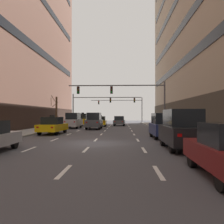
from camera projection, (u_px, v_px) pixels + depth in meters
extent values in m
plane|color=#424247|center=(93.00, 143.00, 16.03)|extent=(120.00, 120.00, 0.00)
cube|color=gray|center=(215.00, 143.00, 15.71)|extent=(3.60, 80.00, 0.14)
cube|color=silver|center=(29.00, 149.00, 13.16)|extent=(0.16, 2.00, 0.01)
cube|color=silver|center=(55.00, 140.00, 18.16)|extent=(0.16, 2.00, 0.01)
cube|color=silver|center=(69.00, 134.00, 23.16)|extent=(0.16, 2.00, 0.01)
cube|color=silver|center=(78.00, 131.00, 28.15)|extent=(0.16, 2.00, 0.01)
cube|color=silver|center=(85.00, 128.00, 33.15)|extent=(0.16, 2.00, 0.01)
cube|color=silver|center=(90.00, 126.00, 38.14)|extent=(0.16, 2.00, 0.01)
cube|color=silver|center=(93.00, 125.00, 43.14)|extent=(0.16, 2.00, 0.01)
cube|color=silver|center=(96.00, 124.00, 48.13)|extent=(0.16, 2.00, 0.01)
cube|color=silver|center=(64.00, 171.00, 8.04)|extent=(0.16, 2.00, 0.01)
cube|color=silver|center=(86.00, 150.00, 13.04)|extent=(0.16, 2.00, 0.01)
cube|color=silver|center=(96.00, 140.00, 18.03)|extent=(0.16, 2.00, 0.01)
cube|color=silver|center=(101.00, 134.00, 23.03)|extent=(0.16, 2.00, 0.01)
cube|color=silver|center=(105.00, 131.00, 28.02)|extent=(0.16, 2.00, 0.01)
cube|color=silver|center=(107.00, 128.00, 33.02)|extent=(0.16, 2.00, 0.01)
cube|color=silver|center=(109.00, 127.00, 38.01)|extent=(0.16, 2.00, 0.01)
cube|color=silver|center=(111.00, 125.00, 43.01)|extent=(0.16, 2.00, 0.01)
cube|color=silver|center=(112.00, 124.00, 48.01)|extent=(0.16, 2.00, 0.01)
cube|color=silver|center=(158.00, 172.00, 7.91)|extent=(0.16, 2.00, 0.01)
cube|color=silver|center=(144.00, 150.00, 12.91)|extent=(0.16, 2.00, 0.01)
cube|color=silver|center=(138.00, 140.00, 17.90)|extent=(0.16, 2.00, 0.01)
cube|color=silver|center=(134.00, 134.00, 22.90)|extent=(0.16, 2.00, 0.01)
cube|color=silver|center=(132.00, 131.00, 27.89)|extent=(0.16, 2.00, 0.01)
cube|color=silver|center=(130.00, 128.00, 32.89)|extent=(0.16, 2.00, 0.01)
cube|color=silver|center=(129.00, 127.00, 37.89)|extent=(0.16, 2.00, 0.01)
cube|color=silver|center=(128.00, 125.00, 42.88)|extent=(0.16, 2.00, 0.01)
cube|color=silver|center=(127.00, 124.00, 47.88)|extent=(0.16, 2.00, 0.01)
cylinder|color=black|center=(115.00, 123.00, 42.52)|extent=(0.26, 0.68, 0.67)
cylinder|color=black|center=(124.00, 123.00, 42.38)|extent=(0.26, 0.68, 0.67)
cylinder|color=black|center=(114.00, 124.00, 39.77)|extent=(0.26, 0.68, 0.67)
cylinder|color=black|center=(124.00, 124.00, 39.63)|extent=(0.26, 0.68, 0.67)
cube|color=#474C51|center=(119.00, 122.00, 41.08)|extent=(2.10, 4.58, 0.65)
cube|color=black|center=(119.00, 118.00, 40.88)|extent=(1.73, 2.02, 0.70)
cube|color=white|center=(117.00, 121.00, 43.34)|extent=(0.21, 0.09, 0.14)
cube|color=red|center=(115.00, 122.00, 38.94)|extent=(0.21, 0.09, 0.14)
cube|color=white|center=(124.00, 121.00, 43.22)|extent=(0.21, 0.09, 0.14)
cube|color=red|center=(123.00, 122.00, 38.82)|extent=(0.21, 0.09, 0.14)
cylinder|color=black|center=(96.00, 124.00, 40.39)|extent=(0.23, 0.67, 0.67)
cylinder|color=black|center=(106.00, 124.00, 40.35)|extent=(0.23, 0.67, 0.67)
cylinder|color=black|center=(95.00, 125.00, 37.67)|extent=(0.23, 0.67, 0.67)
cylinder|color=black|center=(105.00, 125.00, 37.63)|extent=(0.23, 0.67, 0.67)
cube|color=yellow|center=(101.00, 122.00, 39.01)|extent=(1.94, 4.47, 0.65)
cube|color=black|center=(100.00, 118.00, 38.82)|extent=(1.65, 1.95, 0.69)
cube|color=white|center=(98.00, 121.00, 41.21)|extent=(0.20, 0.08, 0.14)
cube|color=red|center=(95.00, 122.00, 36.85)|extent=(0.20, 0.08, 0.14)
cube|color=white|center=(105.00, 121.00, 41.18)|extent=(0.20, 0.08, 0.14)
cube|color=red|center=(104.00, 122.00, 36.82)|extent=(0.20, 0.08, 0.14)
cube|color=black|center=(100.00, 116.00, 38.82)|extent=(0.45, 0.21, 0.18)
cylinder|color=black|center=(50.00, 130.00, 24.93)|extent=(0.25, 0.69, 0.68)
cylinder|color=black|center=(65.00, 130.00, 24.80)|extent=(0.25, 0.69, 0.68)
cylinder|color=black|center=(40.00, 132.00, 22.13)|extent=(0.25, 0.69, 0.68)
cylinder|color=black|center=(57.00, 132.00, 22.00)|extent=(0.25, 0.69, 0.68)
cube|color=yellow|center=(53.00, 127.00, 23.47)|extent=(2.09, 4.64, 0.66)
cube|color=black|center=(52.00, 121.00, 23.27)|extent=(1.74, 2.04, 0.71)
cube|color=white|center=(54.00, 125.00, 25.76)|extent=(0.21, 0.09, 0.15)
cube|color=red|center=(38.00, 127.00, 21.29)|extent=(0.21, 0.09, 0.15)
cube|color=white|center=(66.00, 125.00, 25.65)|extent=(0.21, 0.09, 0.15)
cube|color=red|center=(52.00, 127.00, 21.18)|extent=(0.21, 0.09, 0.15)
cube|color=black|center=(52.00, 116.00, 23.27)|extent=(0.46, 0.23, 0.19)
cylinder|color=black|center=(70.00, 125.00, 35.04)|extent=(0.24, 0.69, 0.68)
cylinder|color=black|center=(81.00, 125.00, 34.94)|extent=(0.24, 0.69, 0.68)
cylinder|color=black|center=(65.00, 126.00, 32.25)|extent=(0.24, 0.69, 0.68)
cylinder|color=black|center=(77.00, 126.00, 32.15)|extent=(0.24, 0.69, 0.68)
cube|color=#B7BABF|center=(73.00, 123.00, 33.60)|extent=(1.99, 4.59, 0.93)
cube|color=black|center=(73.00, 116.00, 33.61)|extent=(1.71, 2.72, 0.93)
cube|color=white|center=(72.00, 121.00, 35.87)|extent=(0.21, 0.09, 0.14)
cube|color=red|center=(65.00, 122.00, 31.41)|extent=(0.21, 0.09, 0.14)
cube|color=white|center=(81.00, 121.00, 35.79)|extent=(0.21, 0.09, 0.14)
cube|color=red|center=(74.00, 122.00, 31.33)|extent=(0.21, 0.09, 0.14)
cylinder|color=black|center=(15.00, 143.00, 13.43)|extent=(0.25, 0.67, 0.66)
cube|color=white|center=(18.00, 134.00, 14.25)|extent=(0.20, 0.09, 0.14)
cylinder|color=black|center=(90.00, 126.00, 32.89)|extent=(0.24, 0.69, 0.68)
cylinder|color=black|center=(101.00, 126.00, 32.80)|extent=(0.24, 0.69, 0.68)
cylinder|color=black|center=(86.00, 127.00, 30.10)|extent=(0.24, 0.69, 0.68)
cylinder|color=black|center=(99.00, 127.00, 30.01)|extent=(0.24, 0.69, 0.68)
cube|color=#474C51|center=(94.00, 123.00, 31.45)|extent=(1.96, 4.58, 0.93)
cube|color=black|center=(94.00, 116.00, 31.46)|extent=(1.69, 2.71, 0.93)
cube|color=white|center=(92.00, 121.00, 33.72)|extent=(0.21, 0.09, 0.14)
cube|color=red|center=(87.00, 122.00, 29.26)|extent=(0.21, 0.09, 0.14)
cube|color=white|center=(101.00, 121.00, 33.65)|extent=(0.21, 0.09, 0.14)
cube|color=red|center=(97.00, 122.00, 29.19)|extent=(0.21, 0.09, 0.14)
cylinder|color=black|center=(80.00, 124.00, 42.05)|extent=(0.24, 0.66, 0.66)
cylinder|color=black|center=(89.00, 124.00, 41.93)|extent=(0.24, 0.66, 0.66)
cylinder|color=black|center=(77.00, 124.00, 39.37)|extent=(0.24, 0.66, 0.66)
cylinder|color=black|center=(86.00, 124.00, 39.25)|extent=(0.24, 0.66, 0.66)
cube|color=yellow|center=(83.00, 121.00, 40.65)|extent=(2.00, 4.44, 0.90)
cube|color=black|center=(83.00, 116.00, 40.66)|extent=(1.69, 2.65, 0.90)
cube|color=white|center=(82.00, 120.00, 42.85)|extent=(0.20, 0.09, 0.14)
cube|color=red|center=(76.00, 121.00, 38.57)|extent=(0.20, 0.09, 0.14)
cube|color=white|center=(89.00, 120.00, 42.75)|extent=(0.20, 0.09, 0.14)
cube|color=red|center=(84.00, 121.00, 38.46)|extent=(0.20, 0.09, 0.14)
cube|color=black|center=(83.00, 113.00, 40.67)|extent=(0.45, 0.22, 0.18)
cylinder|color=black|center=(192.00, 158.00, 8.69)|extent=(0.25, 0.69, 0.68)
cylinder|color=black|center=(223.00, 179.00, 5.90)|extent=(0.25, 0.69, 0.68)
cube|color=white|center=(190.00, 143.00, 9.52)|extent=(0.21, 0.09, 0.15)
cube|color=white|center=(224.00, 143.00, 9.43)|extent=(0.21, 0.09, 0.15)
cylinder|color=black|center=(163.00, 140.00, 14.64)|extent=(0.24, 0.70, 0.70)
cylinder|color=black|center=(190.00, 140.00, 14.56)|extent=(0.24, 0.70, 0.70)
cylinder|color=black|center=(172.00, 146.00, 11.79)|extent=(0.24, 0.70, 0.70)
cylinder|color=black|center=(206.00, 147.00, 11.71)|extent=(0.24, 0.70, 0.70)
cube|color=black|center=(182.00, 135.00, 13.18)|extent=(1.98, 4.66, 0.95)
cube|color=black|center=(182.00, 118.00, 13.19)|extent=(1.71, 2.76, 0.95)
cube|color=white|center=(163.00, 129.00, 15.50)|extent=(0.21, 0.09, 0.15)
cube|color=red|center=(180.00, 135.00, 10.94)|extent=(0.21, 0.09, 0.15)
cube|color=white|center=(184.00, 129.00, 15.44)|extent=(0.21, 0.09, 0.15)
cube|color=red|center=(209.00, 135.00, 10.87)|extent=(0.21, 0.09, 0.15)
cylinder|color=black|center=(151.00, 133.00, 20.61)|extent=(0.22, 0.64, 0.64)
cylinder|color=black|center=(169.00, 133.00, 20.56)|extent=(0.22, 0.64, 0.64)
cylinder|color=black|center=(156.00, 136.00, 17.98)|extent=(0.22, 0.64, 0.64)
cylinder|color=black|center=(176.00, 136.00, 17.93)|extent=(0.22, 0.64, 0.64)
cube|color=navy|center=(163.00, 129.00, 19.27)|extent=(1.82, 4.30, 0.88)
cube|color=black|center=(163.00, 118.00, 19.28)|extent=(1.58, 2.55, 0.88)
cube|color=white|center=(152.00, 126.00, 21.40)|extent=(0.20, 0.08, 0.14)
cube|color=red|center=(159.00, 129.00, 17.19)|extent=(0.20, 0.08, 0.14)
cube|color=white|center=(165.00, 126.00, 21.36)|extent=(0.20, 0.08, 0.14)
cube|color=red|center=(177.00, 129.00, 17.15)|extent=(0.20, 0.08, 0.14)
cylinder|color=#4C4C51|center=(165.00, 106.00, 26.25)|extent=(0.18, 0.18, 5.53)
cylinder|color=#4C4C51|center=(116.00, 85.00, 26.50)|extent=(10.89, 0.12, 0.12)
cube|color=black|center=(111.00, 90.00, 26.51)|extent=(0.28, 0.24, 0.84)
sphere|color=#4B0704|center=(111.00, 88.00, 26.37)|extent=(0.17, 0.17, 0.17)
sphere|color=#523505|center=(111.00, 90.00, 26.37)|extent=(0.17, 0.17, 0.17)
sphere|color=green|center=(111.00, 92.00, 26.37)|extent=(0.17, 0.17, 0.17)
cube|color=black|center=(78.00, 90.00, 26.66)|extent=(0.28, 0.24, 0.84)
sphere|color=#4B0704|center=(78.00, 88.00, 26.53)|extent=(0.17, 0.17, 0.17)
sphere|color=#523505|center=(78.00, 90.00, 26.52)|extent=(0.17, 0.17, 0.17)
sphere|color=green|center=(78.00, 92.00, 26.52)|extent=(0.17, 0.17, 0.17)
cylinder|color=#4C4C51|center=(73.00, 109.00, 42.71)|extent=(0.18, 0.18, 5.60)
cylinder|color=#4C4C51|center=(107.00, 97.00, 42.49)|extent=(12.43, 0.12, 0.12)
cube|color=black|center=(110.00, 100.00, 42.46)|extent=(0.28, 0.24, 0.84)
sphere|color=#4B0704|center=(110.00, 99.00, 42.32)|extent=(0.17, 0.17, 0.17)
sphere|color=orange|center=(110.00, 100.00, 42.32)|extent=(0.17, 0.17, 0.17)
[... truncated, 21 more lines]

